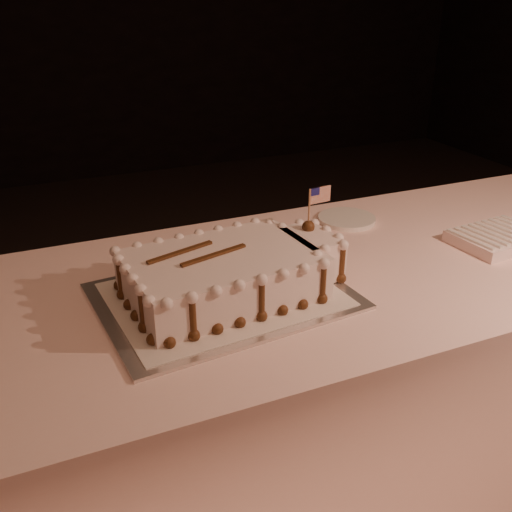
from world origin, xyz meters
name	(u,v)px	position (x,y,z in m)	size (l,w,h in m)	color
banquet_table	(356,378)	(0.00, 0.60, 0.38)	(2.40, 0.80, 0.75)	#FFD2C5
cake_board	(223,296)	(-0.40, 0.56, 0.75)	(0.54, 0.41, 0.01)	silver
doily	(223,294)	(-0.40, 0.56, 0.76)	(0.48, 0.37, 0.00)	silver
sheet_cake	(234,272)	(-0.38, 0.56, 0.81)	(0.52, 0.32, 0.20)	white
napkin_stack	(497,238)	(0.38, 0.55, 0.77)	(0.25, 0.19, 0.04)	white
side_plate	(347,219)	(0.09, 0.84, 0.76)	(0.17, 0.17, 0.01)	white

